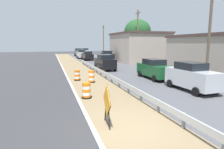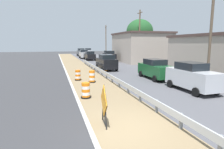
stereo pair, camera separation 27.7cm
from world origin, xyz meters
The scene contains 22 objects.
ground_plane centered at (0.00, 0.00, 0.00)m, with size 160.00×160.00×0.00m, color #333335.
median_dirt_strip centered at (0.71, 0.00, 0.00)m, with size 3.82×120.00×0.01m, color #7F6B4C.
curb_near_edge centered at (-1.30, 0.00, 0.00)m, with size 0.20×120.00×0.11m, color #ADADA8.
guardrail_median centered at (2.39, 0.19, 0.52)m, with size 0.18×53.54×0.71m.
warning_sign_diamond centered at (-0.59, 0.49, 1.03)m, with size 0.15×1.51×1.88m.
traffic_barrel_nearest centered at (-0.70, 5.02, 0.47)m, with size 0.69×0.69×1.04m.
traffic_barrel_close centered at (0.66, 10.02, 0.51)m, with size 0.67×0.67×1.12m.
traffic_barrel_mid centered at (-0.48, 11.42, 0.45)m, with size 0.64×0.64×1.01m.
traffic_barrel_far centered at (3.54, 16.27, 0.51)m, with size 0.75×0.75×1.12m.
car_lead_near_lane centered at (4.61, 47.85, 1.08)m, with size 2.19×4.07×2.16m.
car_trailing_near_lane centered at (7.79, 29.25, 1.07)m, with size 2.04×4.03×2.15m.
car_lead_far_lane centered at (4.13, 17.79, 1.05)m, with size 2.22×4.41×2.10m.
car_mid_far_lane centered at (7.26, 10.03, 1.01)m, with size 2.06×4.75×2.01m.
car_trailing_far_lane centered at (4.61, 33.71, 0.96)m, with size 2.13×4.47×1.92m.
car_distant_a centered at (7.39, 4.68, 1.09)m, with size 2.08×4.51×2.18m.
car_distant_b centered at (4.11, 38.92, 1.04)m, with size 2.10×4.43×2.09m.
car_distant_c centered at (7.69, 54.10, 1.01)m, with size 2.17×4.47×2.02m.
roadside_shop_far centered at (13.82, 27.93, 2.83)m, with size 8.83×11.47×5.64m.
utility_pole_near centered at (10.88, 6.87, 4.27)m, with size 0.24×1.80×8.22m.
utility_pole_mid centered at (11.69, 23.83, 4.77)m, with size 0.24×1.80×9.21m.
utility_pole_far centered at (10.98, 43.98, 4.36)m, with size 0.24×1.80×8.41m.
tree_roadside centered at (13.39, 27.51, 5.85)m, with size 5.12×5.12×8.17m.
Camera 1 is at (-2.85, -7.37, 3.63)m, focal length 30.90 mm.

